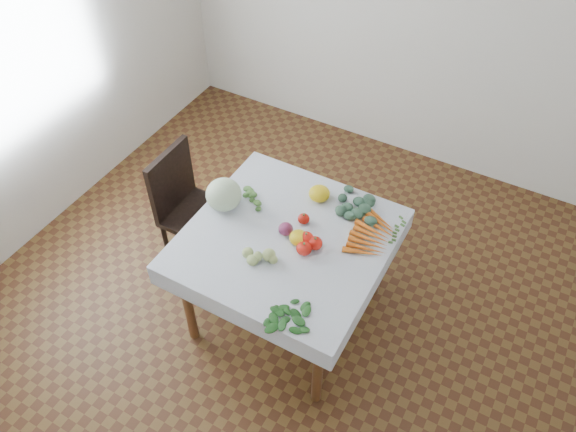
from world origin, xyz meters
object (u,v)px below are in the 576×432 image
at_px(heirloom_back, 319,194).
at_px(carrot_bunch, 372,235).
at_px(table, 287,249).
at_px(chair, 187,203).
at_px(cabbage, 224,195).

bearing_deg(heirloom_back, carrot_bunch, -18.24).
height_order(table, chair, chair).
relative_size(table, heirloom_back, 7.75).
bearing_deg(carrot_bunch, heirloom_back, 161.76).
xyz_separation_m(cabbage, heirloom_back, (0.47, 0.33, -0.05)).
distance_m(table, carrot_bunch, 0.50).
relative_size(cabbage, carrot_bunch, 0.54).
xyz_separation_m(table, carrot_bunch, (0.42, 0.24, 0.12)).
height_order(table, carrot_bunch, carrot_bunch).
xyz_separation_m(chair, heirloom_back, (0.86, 0.24, 0.28)).
height_order(table, heirloom_back, heirloom_back).
bearing_deg(heirloom_back, table, -92.90).
bearing_deg(chair, cabbage, -13.38).
distance_m(cabbage, carrot_bunch, 0.90).
xyz_separation_m(chair, cabbage, (0.39, -0.09, 0.33)).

